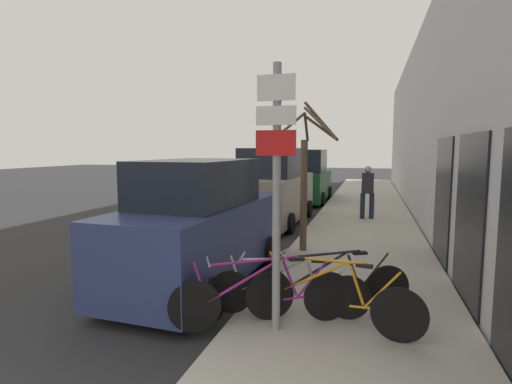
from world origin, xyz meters
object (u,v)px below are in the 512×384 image
bicycle_1 (330,298)px  bicycle_2 (289,290)px  bicycle_0 (263,297)px  parked_car_2 (307,179)px  street_tree (306,179)px  pedestrian_near (368,188)px  signpost (276,185)px  parked_car_0 (201,227)px  bicycle_3 (330,288)px  parked_car_1 (273,190)px

bicycle_1 → bicycle_2: bicycle_1 is taller
bicycle_0 → parked_car_2: 13.50m
street_tree → pedestrian_near: bearing=74.4°
signpost → parked_car_2: size_ratio=0.77×
parked_car_0 → street_tree: 2.89m
signpost → bicycle_0: signpost is taller
pedestrian_near → bicycle_3: bearing=-105.0°
parked_car_0 → parked_car_1: parked_car_1 is taller
bicycle_3 → parked_car_0: parked_car_0 is taller
parked_car_1 → pedestrian_near: 3.12m
bicycle_1 → street_tree: street_tree is taller
bicycle_2 → pedestrian_near: pedestrian_near is taller
bicycle_0 → street_tree: bearing=-25.9°
signpost → parked_car_2: 13.59m
signpost → bicycle_0: (-0.18, 0.05, -1.47)m
pedestrian_near → bicycle_2: bearing=-108.6°
bicycle_1 → signpost: bearing=120.8°
parked_car_2 → pedestrian_near: parked_car_2 is taller
parked_car_0 → street_tree: size_ratio=1.37×
bicycle_1 → parked_car_1: (-2.62, 7.70, 0.57)m
bicycle_3 → parked_car_2: 13.03m
parked_car_0 → parked_car_2: size_ratio=1.05×
signpost → parked_car_0: 2.76m
street_tree → signpost: bearing=-86.0°
bicycle_1 → parked_car_2: (-2.37, 13.21, 0.53)m
pedestrian_near → parked_car_2: bearing=108.6°
parked_car_1 → bicycle_1: bearing=-69.5°
parked_car_2 → signpost: bearing=-82.4°
parked_car_1 → street_tree: bearing=-64.6°
parked_car_1 → signpost: bearing=-74.5°
bicycle_3 → pedestrian_near: 8.23m
bicycle_0 → bicycle_2: 0.48m
bicycle_2 → parked_car_0: size_ratio=0.48×
signpost → bicycle_0: 1.48m
signpost → bicycle_1: bearing=19.9°
signpost → bicycle_2: (0.08, 0.46, -1.50)m
bicycle_3 → parked_car_0: 2.76m
bicycle_3 → parked_car_1: parked_car_1 is taller
bicycle_1 → bicycle_3: bicycle_1 is taller
pedestrian_near → signpost: bearing=-108.8°
parked_car_1 → parked_car_2: 5.52m
street_tree → parked_car_2: bearing=98.7°
bicycle_0 → parked_car_1: 8.11m
parked_car_2 → street_tree: bearing=-81.0°
parked_car_0 → parked_car_2: 11.64m
bicycle_1 → parked_car_0: bearing=68.7°
signpost → parked_car_1: bearing=103.9°
signpost → bicycle_1: 1.63m
signpost → parked_car_1: signpost is taller
bicycle_2 → parked_car_0: bearing=46.3°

